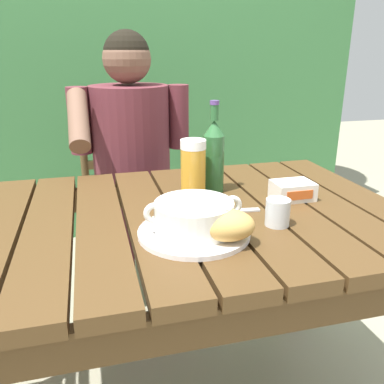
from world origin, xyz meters
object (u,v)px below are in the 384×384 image
object	(u,v)px
person_eating	(132,160)
beer_glass	(193,170)
soup_bowl	(194,215)
butter_tub	(293,190)
chair_near_diner	(131,201)
beer_bottle	(214,155)
serving_plate	(194,232)
water_glass_small	(278,212)
bread_roll	(226,225)
table_knife	(226,211)

from	to	relation	value
person_eating	beer_glass	distance (m)	0.57
person_eating	soup_bowl	world-z (taller)	person_eating
soup_bowl	beer_glass	size ratio (longest dim) A/B	1.34
beer_glass	butter_tub	world-z (taller)	beer_glass
butter_tub	chair_near_diner	bearing A→B (deg)	115.42
person_eating	beer_bottle	world-z (taller)	person_eating
chair_near_diner	person_eating	size ratio (longest dim) A/B	0.76
serving_plate	water_glass_small	bearing A→B (deg)	0.41
bread_roll	butter_tub	xyz separation A→B (m)	(0.28, 0.23, -0.02)
chair_near_diner	beer_bottle	size ratio (longest dim) A/B	3.38
table_knife	chair_near_diner	bearing A→B (deg)	101.08
water_glass_small	beer_glass	bearing A→B (deg)	123.31
bread_roll	water_glass_small	bearing A→B (deg)	23.33
serving_plate	table_knife	size ratio (longest dim) A/B	1.74
serving_plate	beer_bottle	world-z (taller)	beer_bottle
beer_bottle	bread_roll	bearing A→B (deg)	-102.77
serving_plate	bread_roll	size ratio (longest dim) A/B	1.77
water_glass_small	table_knife	size ratio (longest dim) A/B	0.44
beer_bottle	water_glass_small	world-z (taller)	beer_bottle
table_knife	beer_glass	bearing A→B (deg)	115.61
chair_near_diner	serving_plate	xyz separation A→B (m)	(0.05, -0.98, 0.28)
soup_bowl	beer_bottle	size ratio (longest dim) A/B	0.86
chair_near_diner	serving_plate	distance (m)	1.02
bread_roll	table_knife	size ratio (longest dim) A/B	0.99
soup_bowl	beer_bottle	world-z (taller)	beer_bottle
person_eating	beer_bottle	bearing A→B (deg)	-69.12
beer_bottle	butter_tub	bearing A→B (deg)	-31.70
water_glass_small	soup_bowl	bearing A→B (deg)	-179.59
beer_glass	chair_near_diner	bearing A→B (deg)	98.48
soup_bowl	bread_roll	bearing A→B (deg)	-49.40
chair_near_diner	beer_glass	xyz separation A→B (m)	(0.11, -0.75, 0.36)
serving_plate	beer_bottle	distance (m)	0.34
water_glass_small	butter_tub	size ratio (longest dim) A/B	0.59
bread_roll	serving_plate	bearing A→B (deg)	130.60
table_knife	beer_bottle	bearing A→B (deg)	84.22
beer_bottle	water_glass_small	xyz separation A→B (m)	(0.08, -0.29, -0.08)
person_eating	serving_plate	world-z (taller)	person_eating
serving_plate	beer_glass	size ratio (longest dim) A/B	1.51
person_eating	butter_tub	bearing A→B (deg)	-57.86
chair_near_diner	butter_tub	distance (m)	0.96
person_eating	serving_plate	bearing A→B (deg)	-86.02
beer_glass	water_glass_small	bearing A→B (deg)	-56.69
water_glass_small	serving_plate	bearing A→B (deg)	-179.59
chair_near_diner	beer_glass	bearing A→B (deg)	-81.52
person_eating	serving_plate	distance (m)	0.79
chair_near_diner	water_glass_small	bearing A→B (deg)	-74.90
butter_tub	table_knife	xyz separation A→B (m)	(-0.22, -0.05, -0.02)
soup_bowl	butter_tub	xyz separation A→B (m)	(0.34, 0.16, -0.02)
person_eating	butter_tub	world-z (taller)	person_eating
person_eating	serving_plate	size ratio (longest dim) A/B	4.64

